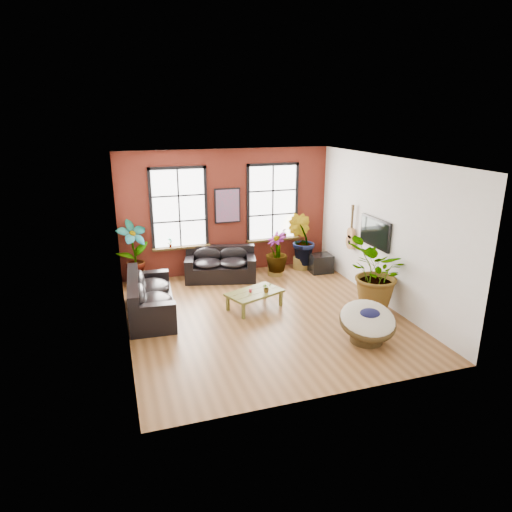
{
  "coord_description": "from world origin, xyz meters",
  "views": [
    {
      "loc": [
        -3.12,
        -9.01,
        4.44
      ],
      "look_at": [
        0.0,
        0.6,
        1.25
      ],
      "focal_mm": 32.0,
      "sensor_mm": 36.0,
      "label": 1
    }
  ],
  "objects_px": {
    "sofa_back": "(220,265)",
    "sofa_left": "(148,298)",
    "coffee_table": "(255,294)",
    "papasan_chair": "(368,322)"
  },
  "relations": [
    {
      "from": "sofa_left",
      "to": "coffee_table",
      "type": "xyz_separation_m",
      "value": [
        2.42,
        -0.38,
        -0.05
      ]
    },
    {
      "from": "coffee_table",
      "to": "papasan_chair",
      "type": "bearing_deg",
      "value": -75.8
    },
    {
      "from": "sofa_left",
      "to": "papasan_chair",
      "type": "bearing_deg",
      "value": -119.81
    },
    {
      "from": "sofa_left",
      "to": "coffee_table",
      "type": "relative_size",
      "value": 1.61
    },
    {
      "from": "papasan_chair",
      "to": "coffee_table",
      "type": "bearing_deg",
      "value": 135.5
    },
    {
      "from": "sofa_back",
      "to": "coffee_table",
      "type": "height_order",
      "value": "sofa_back"
    },
    {
      "from": "coffee_table",
      "to": "papasan_chair",
      "type": "distance_m",
      "value": 2.81
    },
    {
      "from": "sofa_left",
      "to": "papasan_chair",
      "type": "xyz_separation_m",
      "value": [
        4.07,
        -2.65,
        0.03
      ]
    },
    {
      "from": "sofa_back",
      "to": "sofa_left",
      "type": "bearing_deg",
      "value": -125.62
    },
    {
      "from": "sofa_back",
      "to": "papasan_chair",
      "type": "distance_m",
      "value": 4.88
    }
  ]
}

